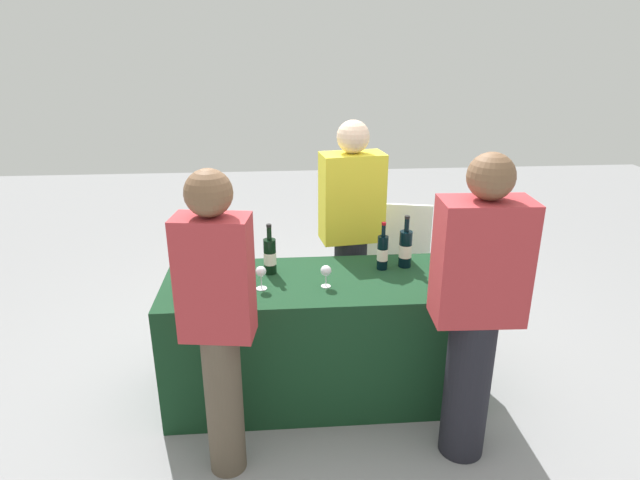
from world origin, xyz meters
TOP-DOWN VIEW (x-y plane):
  - ground_plane at (0.00, 0.00)m, footprint 12.00×12.00m
  - tasting_table at (0.00, 0.00)m, footprint 1.84×0.70m
  - wine_bottle_0 at (-0.62, 0.08)m, footprint 0.07×0.07m
  - wine_bottle_1 at (-0.29, 0.12)m, footprint 0.08×0.08m
  - wine_bottle_2 at (0.39, 0.13)m, footprint 0.07×0.07m
  - wine_bottle_3 at (0.54, 0.16)m, footprint 0.08×0.08m
  - wine_glass_0 at (-0.65, -0.18)m, footprint 0.06×0.06m
  - wine_glass_1 at (-0.34, -0.10)m, footprint 0.06×0.06m
  - wine_glass_2 at (0.03, -0.10)m, footprint 0.06×0.06m
  - ice_bucket at (-0.65, -0.07)m, footprint 0.23×0.23m
  - server_pouring at (0.26, 0.60)m, footprint 0.45×0.29m
  - guest_0 at (-0.53, -0.61)m, footprint 0.37×0.23m
  - guest_1 at (0.73, -0.58)m, footprint 0.44×0.26m
  - menu_board at (0.66, 0.93)m, footprint 0.51×0.15m

SIDE VIEW (x-z plane):
  - ground_plane at x=0.00m, z-range 0.00..0.00m
  - tasting_table at x=0.00m, z-range 0.00..0.78m
  - menu_board at x=0.66m, z-range 0.00..0.95m
  - server_pouring at x=0.26m, z-range 0.06..1.68m
  - wine_glass_2 at x=0.03m, z-range 0.81..0.94m
  - wine_glass_1 at x=-0.34m, z-range 0.81..0.95m
  - ice_bucket at x=-0.65m, z-range 0.78..0.98m
  - wine_glass_0 at x=-0.65m, z-range 0.81..0.95m
  - guest_1 at x=0.73m, z-range 0.06..1.71m
  - guest_0 at x=-0.53m, z-range 0.09..1.69m
  - wine_bottle_2 at x=0.39m, z-range 0.74..1.04m
  - wine_bottle_0 at x=-0.62m, z-range 0.74..1.05m
  - wine_bottle_1 at x=-0.29m, z-range 0.74..1.05m
  - wine_bottle_3 at x=0.54m, z-range 0.74..1.07m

